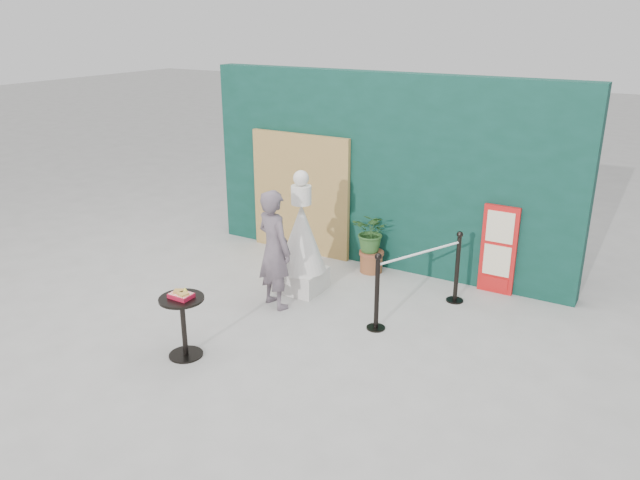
{
  "coord_description": "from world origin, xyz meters",
  "views": [
    {
      "loc": [
        3.9,
        -5.43,
        3.8
      ],
      "look_at": [
        0.0,
        1.2,
        1.0
      ],
      "focal_mm": 35.0,
      "sensor_mm": 36.0,
      "label": 1
    }
  ],
  "objects": [
    {
      "name": "ground",
      "position": [
        0.0,
        0.0,
        0.0
      ],
      "size": [
        60.0,
        60.0,
        0.0
      ],
      "primitive_type": "plane",
      "color": "#ADAAA5",
      "rests_on": "ground"
    },
    {
      "name": "back_wall",
      "position": [
        0.0,
        3.15,
        1.5
      ],
      "size": [
        6.0,
        0.3,
        3.0
      ],
      "primitive_type": "cube",
      "color": "#0B3328",
      "rests_on": "ground"
    },
    {
      "name": "bamboo_fence",
      "position": [
        -1.4,
        2.94,
        1.0
      ],
      "size": [
        1.8,
        0.08,
        2.0
      ],
      "primitive_type": "cube",
      "color": "tan",
      "rests_on": "ground"
    },
    {
      "name": "woman",
      "position": [
        -0.59,
        0.99,
        0.82
      ],
      "size": [
        0.7,
        0.58,
        1.65
      ],
      "primitive_type": "imported",
      "rotation": [
        0.0,
        0.0,
        2.79
      ],
      "color": "#675862",
      "rests_on": "ground"
    },
    {
      "name": "menu_board",
      "position": [
        1.9,
        2.95,
        0.65
      ],
      "size": [
        0.5,
        0.07,
        1.3
      ],
      "color": "red",
      "rests_on": "ground"
    },
    {
      "name": "statue",
      "position": [
        -0.54,
        1.6,
        0.73
      ],
      "size": [
        0.7,
        0.7,
        1.79
      ],
      "color": "silver",
      "rests_on": "ground"
    },
    {
      "name": "cafe_table",
      "position": [
        -0.74,
        -0.67,
        0.5
      ],
      "size": [
        0.52,
        0.52,
        0.75
      ],
      "color": "black",
      "rests_on": "ground"
    },
    {
      "name": "food_basket",
      "position": [
        -0.73,
        -0.67,
        0.79
      ],
      "size": [
        0.26,
        0.19,
        0.11
      ],
      "color": "#B81330",
      "rests_on": "cafe_table"
    },
    {
      "name": "planter",
      "position": [
        0.02,
        2.73,
        0.56
      ],
      "size": [
        0.57,
        0.49,
        0.97
      ],
      "color": "brown",
      "rests_on": "ground"
    },
    {
      "name": "stanchion_barrier",
      "position": [
        1.21,
        1.72,
        0.49
      ],
      "size": [
        0.84,
        1.54,
        1.03
      ],
      "color": "black",
      "rests_on": "ground"
    }
  ]
}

